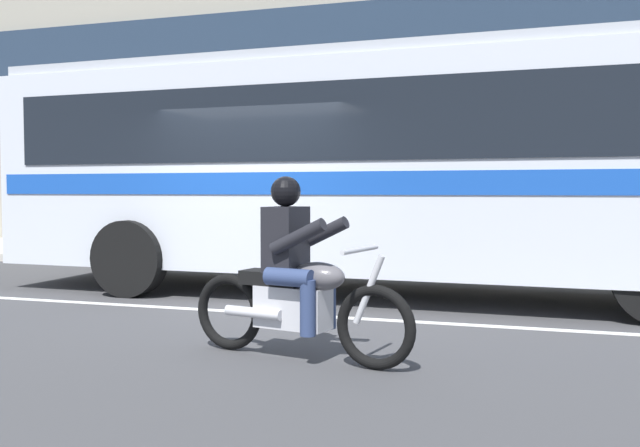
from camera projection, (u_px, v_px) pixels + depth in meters
The scene contains 6 objects.
ground_plane at pixel (249, 303), 8.72m from camera, with size 60.00×60.00×0.00m, color #3D3D3F.
sidewalk_curb at pixel (351, 259), 13.58m from camera, with size 28.00×3.80×0.15m, color #B7B2A8.
lane_center_stripe at pixel (229, 311), 8.15m from camera, with size 26.60×0.14×0.01m, color silver.
transit_bus at pixel (399, 158), 9.26m from camera, with size 11.25×2.91×3.22m.
motorcycle_with_rider at pixel (296, 283), 5.82m from camera, with size 2.12×0.72×1.56m.
fire_hydrant at pixel (163, 237), 13.36m from camera, with size 0.22×0.30×0.75m.
Camera 1 is at (3.45, -7.99, 1.45)m, focal length 38.35 mm.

